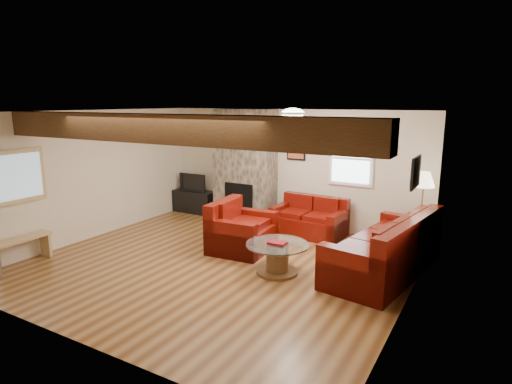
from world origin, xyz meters
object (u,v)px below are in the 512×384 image
at_px(loveseat, 309,217).
at_px(television, 194,182).
at_px(coffee_table, 277,258).
at_px(sofa_three, 384,244).
at_px(floor_lamp, 424,184).
at_px(tv_cabinet, 195,201).
at_px(armchair_red, 242,226).

height_order(loveseat, television, television).
distance_m(loveseat, coffee_table, 2.13).
relative_size(coffee_table, television, 1.33).
bearing_deg(sofa_three, floor_lamp, 175.15).
distance_m(sofa_three, floor_lamp, 1.55).
bearing_deg(television, sofa_three, -17.57).
relative_size(sofa_three, tv_cabinet, 2.28).
bearing_deg(floor_lamp, loveseat, -178.99).
bearing_deg(floor_lamp, armchair_red, -152.01).
relative_size(sofa_three, television, 3.28).
xyz_separation_m(loveseat, television, (-3.13, 0.30, 0.37)).
distance_m(sofa_three, armchair_red, 2.49).
xyz_separation_m(television, floor_lamp, (5.25, -0.26, 0.50)).
xyz_separation_m(armchair_red, floor_lamp, (2.80, 1.49, 0.80)).
xyz_separation_m(armchair_red, coffee_table, (1.04, -0.64, -0.21)).
relative_size(coffee_table, floor_lamp, 0.68).
bearing_deg(loveseat, floor_lamp, 4.18).
bearing_deg(floor_lamp, tv_cabinet, 177.13).
bearing_deg(sofa_three, loveseat, -115.96).
relative_size(armchair_red, tv_cabinet, 1.04).
distance_m(armchair_red, floor_lamp, 3.27).
relative_size(armchair_red, coffee_table, 1.12).
bearing_deg(tv_cabinet, loveseat, -5.48).
bearing_deg(floor_lamp, television, 177.13).
bearing_deg(loveseat, armchair_red, -111.92).
height_order(coffee_table, tv_cabinet, tv_cabinet).
bearing_deg(television, coffee_table, -34.48).
distance_m(armchair_red, television, 3.02).
bearing_deg(loveseat, coffee_table, -77.18).
height_order(armchair_red, coffee_table, armchair_red).
distance_m(armchair_red, coffee_table, 1.23).
xyz_separation_m(tv_cabinet, floor_lamp, (5.25, -0.26, 0.98)).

